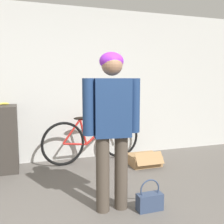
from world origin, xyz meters
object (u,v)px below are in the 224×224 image
(bicycle, at_px, (93,139))
(cardboard_box, at_px, (144,160))
(handbag, at_px, (150,200))
(person, at_px, (112,118))

(bicycle, height_order, cardboard_box, bicycle)
(handbag, height_order, cardboard_box, handbag)
(person, height_order, handbag, person)
(bicycle, xyz_separation_m, cardboard_box, (0.74, -0.47, -0.30))
(person, distance_m, handbag, 0.97)
(cardboard_box, bearing_deg, handbag, -113.34)
(cardboard_box, bearing_deg, bicycle, 147.46)
(handbag, relative_size, cardboard_box, 0.71)
(person, bearing_deg, handbag, -15.50)
(bicycle, height_order, handbag, bicycle)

